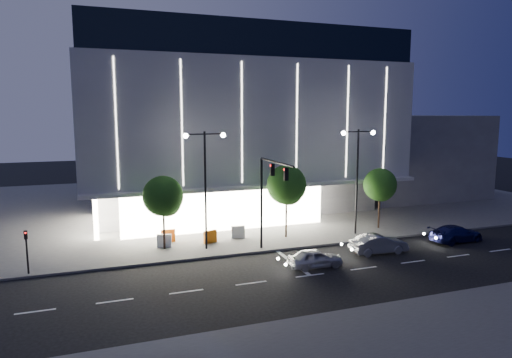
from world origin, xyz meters
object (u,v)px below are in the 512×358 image
at_px(ped_signal_far, 27,247).
at_px(tree_mid, 287,187).
at_px(tree_right, 380,186).
at_px(car_lead, 315,258).
at_px(car_second, 379,244).
at_px(barrier_c, 210,237).
at_px(barrier_d, 238,232).
at_px(barrier_b, 164,241).
at_px(traffic_mast, 269,188).
at_px(car_third, 456,234).
at_px(street_lamp_west, 205,173).
at_px(barrier_a, 168,236).
at_px(tree_left, 163,198).
at_px(street_lamp_east, 357,166).

relative_size(ped_signal_far, tree_mid, 0.49).
bearing_deg(tree_right, car_lead, -144.12).
xyz_separation_m(ped_signal_far, car_second, (23.87, -3.48, -1.18)).
distance_m(barrier_c, barrier_d, 2.60).
relative_size(tree_right, barrier_d, 5.01).
height_order(car_second, barrier_b, car_second).
bearing_deg(traffic_mast, car_lead, -60.74).
bearing_deg(barrier_b, car_third, -3.03).
bearing_deg(traffic_mast, tree_right, 17.02).
bearing_deg(street_lamp_west, ped_signal_far, -172.87).
xyz_separation_m(tree_mid, barrier_d, (-3.87, 1.01, -3.68)).
relative_size(car_second, barrier_c, 3.91).
bearing_deg(tree_right, street_lamp_west, -176.36).
height_order(car_third, barrier_d, car_third).
relative_size(car_second, barrier_d, 3.91).
bearing_deg(car_lead, barrier_c, 37.19).
distance_m(barrier_a, barrier_c, 3.38).
distance_m(street_lamp_west, barrier_d, 6.50).
bearing_deg(ped_signal_far, barrier_d, 13.12).
relative_size(ped_signal_far, barrier_a, 2.73).
bearing_deg(tree_mid, car_lead, -98.05).
bearing_deg(traffic_mast, tree_left, 152.16).
bearing_deg(barrier_b, tree_right, 10.47).
relative_size(traffic_mast, barrier_c, 6.43).
bearing_deg(car_third, street_lamp_west, 72.70).
bearing_deg(traffic_mast, tree_mid, 50.58).
distance_m(traffic_mast, tree_mid, 4.82).
height_order(tree_right, barrier_d, tree_right).
bearing_deg(street_lamp_west, traffic_mast, -33.65).
distance_m(tree_right, barrier_d, 13.31).
height_order(ped_signal_far, barrier_c, ped_signal_far).
bearing_deg(tree_mid, tree_left, -180.00).
height_order(ped_signal_far, car_third, ped_signal_far).
height_order(traffic_mast, barrier_c, traffic_mast).
distance_m(street_lamp_east, tree_mid, 6.27).
height_order(tree_mid, car_second, tree_mid).
distance_m(street_lamp_east, car_third, 9.54).
relative_size(tree_left, barrier_b, 5.20).
height_order(street_lamp_west, barrier_c, street_lamp_west).
height_order(street_lamp_west, tree_right, street_lamp_west).
height_order(ped_signal_far, barrier_a, ped_signal_far).
bearing_deg(car_second, tree_left, 70.85).
height_order(tree_mid, barrier_c, tree_mid).
xyz_separation_m(car_lead, barrier_c, (-5.36, 7.61, 0.01)).
bearing_deg(barrier_a, car_second, -30.05).
height_order(car_third, barrier_c, car_third).
relative_size(car_lead, car_third, 0.80).
bearing_deg(tree_mid, barrier_c, 176.79).
relative_size(street_lamp_east, tree_right, 1.63).
bearing_deg(tree_right, barrier_a, 174.59).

